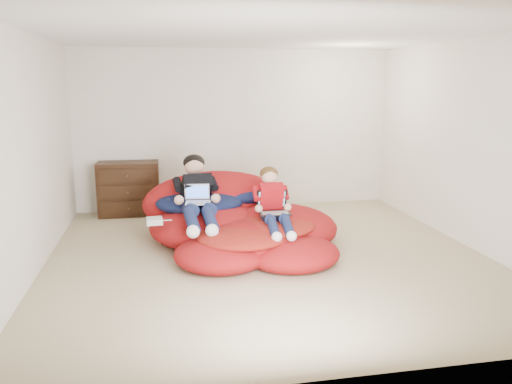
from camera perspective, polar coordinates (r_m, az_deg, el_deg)
The scene contains 9 objects.
room_shell at distance 5.78m, azimuth 1.39°, elevation -5.30°, with size 5.10×5.10×2.77m.
dresser at distance 7.81m, azimuth -14.32°, elevation 0.38°, with size 0.91×0.52×0.81m.
beanbag_pile at distance 6.20m, azimuth -2.06°, elevation -3.60°, with size 2.42×2.34×0.89m.
cream_pillow at distance 6.87m, azimuth -6.64°, elevation 0.91°, with size 0.48×0.31×0.31m, color silver.
older_boy at distance 6.10m, azimuth -6.80°, elevation 0.06°, with size 0.41×1.36×0.75m.
younger_boy at distance 5.81m, azimuth 1.95°, elevation -1.05°, with size 0.29×0.94×0.69m.
laptop_white at distance 5.96m, azimuth -6.68°, elevation -0.65°, with size 0.31×0.30×0.21m.
laptop_black at distance 5.80m, azimuth 2.00°, elevation -1.71°, with size 0.37×0.36×0.25m.
power_adapter at distance 5.85m, azimuth -11.53°, elevation -3.26°, with size 0.18×0.18×0.07m, color silver.
Camera 1 is at (-1.17, -5.38, 1.96)m, focal length 35.00 mm.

